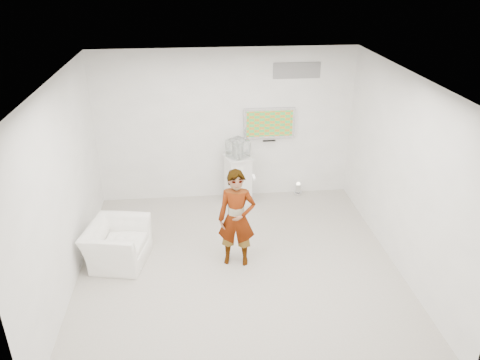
{
  "coord_description": "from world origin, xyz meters",
  "views": [
    {
      "loc": [
        -0.6,
        -6.13,
        4.45
      ],
      "look_at": [
        0.09,
        0.6,
        1.23
      ],
      "focal_mm": 35.0,
      "sensor_mm": 36.0,
      "label": 1
    }
  ],
  "objects_px": {
    "person": "(237,219)",
    "armchair": "(117,244)",
    "floor_uplight": "(298,189)",
    "tv": "(269,123)",
    "pedestal": "(238,180)"
  },
  "relations": [
    {
      "from": "tv",
      "to": "floor_uplight",
      "type": "height_order",
      "value": "tv"
    },
    {
      "from": "tv",
      "to": "person",
      "type": "height_order",
      "value": "tv"
    },
    {
      "from": "tv",
      "to": "pedestal",
      "type": "relative_size",
      "value": 1.01
    },
    {
      "from": "person",
      "to": "pedestal",
      "type": "height_order",
      "value": "person"
    },
    {
      "from": "floor_uplight",
      "to": "person",
      "type": "bearing_deg",
      "value": -123.69
    },
    {
      "from": "person",
      "to": "tv",
      "type": "bearing_deg",
      "value": 79.42
    },
    {
      "from": "armchair",
      "to": "floor_uplight",
      "type": "height_order",
      "value": "armchair"
    },
    {
      "from": "tv",
      "to": "pedestal",
      "type": "distance_m",
      "value": 1.27
    },
    {
      "from": "person",
      "to": "floor_uplight",
      "type": "xyz_separation_m",
      "value": [
        1.49,
        2.23,
        -0.67
      ]
    },
    {
      "from": "tv",
      "to": "person",
      "type": "xyz_separation_m",
      "value": [
        -0.86,
        -2.33,
        -0.75
      ]
    },
    {
      "from": "person",
      "to": "armchair",
      "type": "distance_m",
      "value": 1.97
    },
    {
      "from": "pedestal",
      "to": "armchair",
      "type": "bearing_deg",
      "value": -139.41
    },
    {
      "from": "armchair",
      "to": "pedestal",
      "type": "relative_size",
      "value": 1.01
    },
    {
      "from": "tv",
      "to": "pedestal",
      "type": "height_order",
      "value": "tv"
    },
    {
      "from": "person",
      "to": "pedestal",
      "type": "xyz_separation_m",
      "value": [
        0.22,
        2.03,
        -0.31
      ]
    }
  ]
}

